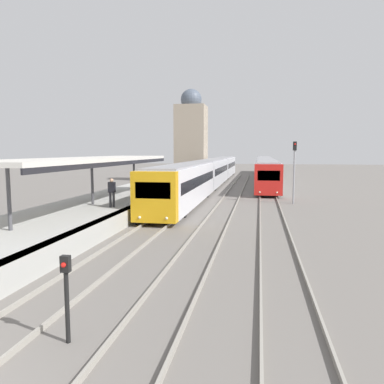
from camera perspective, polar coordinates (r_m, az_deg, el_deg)
The scene contains 7 objects.
platform_canopy at distance 23.42m, azimuth -14.96°, elevation 4.79°, with size 4.00×19.28×2.84m.
person_on_platform at distance 22.12m, azimuth -12.12°, elevation 0.18°, with size 0.40×0.22×1.66m.
train_near at distance 44.83m, azimuth 2.96°, elevation 3.16°, with size 2.56×50.03×3.20m.
train_far at distance 56.17m, azimuth 11.06°, elevation 3.65°, with size 2.51×45.30×3.16m.
signal_post_near at distance 8.77m, azimuth -18.60°, elevation -13.91°, with size 0.20×0.21×1.96m.
signal_mast_far at distance 30.67m, azimuth 15.32°, elevation 4.02°, with size 0.28×0.29×4.93m.
distant_domed_building at distance 51.15m, azimuth -0.12°, elevation 8.11°, with size 4.00×4.00×12.46m.
Camera 1 is at (5.64, -4.46, 4.18)m, focal length 35.00 mm.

